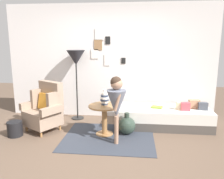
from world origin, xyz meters
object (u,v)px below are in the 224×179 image
at_px(armchair, 45,109).
at_px(demijohn_near, 127,125).
at_px(vase_striped, 105,98).
at_px(floor_lamp, 76,60).
at_px(person_child, 117,101).
at_px(daybed, 163,117).
at_px(magazine_basket, 15,129).
at_px(book_on_daybed, 157,107).
at_px(side_table, 104,114).

bearing_deg(armchair, demijohn_near, -1.99).
bearing_deg(demijohn_near, vase_striped, -176.70).
distance_m(floor_lamp, person_child, 1.69).
height_order(vase_striped, floor_lamp, floor_lamp).
relative_size(daybed, magazine_basket, 6.80).
height_order(daybed, demijohn_near, demijohn_near).
xyz_separation_m(floor_lamp, person_child, (1.01, -1.22, -0.59)).
xyz_separation_m(daybed, vase_striped, (-1.17, -0.53, 0.50)).
xyz_separation_m(armchair, book_on_daybed, (2.24, 0.43, -0.02)).
xyz_separation_m(vase_striped, demijohn_near, (0.42, 0.02, -0.53)).
height_order(daybed, book_on_daybed, book_on_daybed).
relative_size(demijohn_near, magazine_basket, 1.53).
relative_size(daybed, demijohn_near, 4.46).
bearing_deg(demijohn_near, daybed, 33.86).
bearing_deg(armchair, book_on_daybed, 10.95).
xyz_separation_m(armchair, daybed, (2.38, 0.44, -0.24)).
distance_m(floor_lamp, book_on_daybed, 2.04).
bearing_deg(demijohn_near, armchair, 178.01).
xyz_separation_m(floor_lamp, magazine_basket, (-0.92, -1.12, -1.22)).
bearing_deg(floor_lamp, daybed, -8.89).
relative_size(vase_striped, floor_lamp, 0.19).
bearing_deg(vase_striped, magazine_basket, -170.20).
bearing_deg(vase_striped, side_table, -88.22).
bearing_deg(armchair, vase_striped, -3.83).
bearing_deg(armchair, floor_lamp, 58.28).
bearing_deg(vase_striped, book_on_daybed, 26.58).
bearing_deg(armchair, daybed, 10.57).
height_order(daybed, person_child, person_child).
height_order(vase_striped, person_child, person_child).
bearing_deg(person_child, vase_striped, 123.62).
xyz_separation_m(person_child, demijohn_near, (0.16, 0.41, -0.59)).
relative_size(vase_striped, magazine_basket, 1.05).
distance_m(person_child, book_on_daybed, 1.24).
bearing_deg(vase_striped, armchair, 176.17).
relative_size(side_table, magazine_basket, 2.15).
xyz_separation_m(book_on_daybed, magazine_basket, (-2.70, -0.80, -0.28)).
distance_m(daybed, demijohn_near, 0.90).
distance_m(vase_striped, floor_lamp, 1.29).
height_order(armchair, side_table, armchair).
bearing_deg(side_table, vase_striped, 91.78).
bearing_deg(floor_lamp, demijohn_near, -34.34).
bearing_deg(demijohn_near, side_table, -170.99).
distance_m(daybed, magazine_basket, 2.96).
xyz_separation_m(person_child, magazine_basket, (-1.93, 0.10, -0.62)).
relative_size(floor_lamp, magazine_basket, 5.62).
bearing_deg(side_table, daybed, 25.93).
distance_m(person_child, magazine_basket, 2.03).
height_order(armchair, magazine_basket, armchair).
bearing_deg(side_table, floor_lamp, 130.93).
relative_size(vase_striped, person_child, 0.25).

